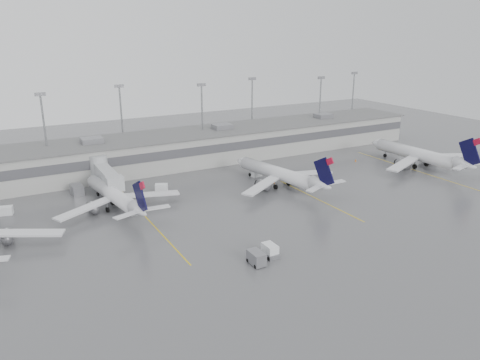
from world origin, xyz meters
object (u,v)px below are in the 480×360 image
jet_mid_left (115,196)px  jet_mid_right (281,174)px  jet_far_right (420,155)px  baggage_tug (270,252)px

jet_mid_left → jet_mid_right: size_ratio=0.95×
jet_far_right → jet_mid_right: bearing=172.3°
jet_mid_right → jet_mid_left: bearing=162.2°
jet_mid_left → jet_far_right: bearing=-14.0°
jet_mid_right → baggage_tug: bearing=-137.8°
jet_mid_left → jet_mid_right: bearing=-14.4°
jet_mid_right → jet_far_right: (40.53, -3.84, 0.29)m
jet_mid_right → baggage_tug: size_ratio=9.38×
jet_mid_left → jet_far_right: 77.45m
jet_mid_right → jet_far_right: bearing=-17.0°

